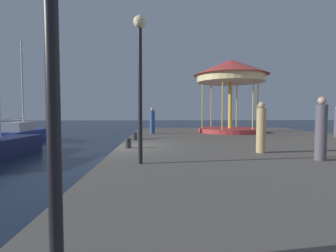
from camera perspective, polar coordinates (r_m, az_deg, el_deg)
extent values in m
plane|color=#162338|center=(11.54, -10.87, -8.34)|extent=(120.00, 120.00, 0.00)
cube|color=#5B564F|center=(12.41, 21.87, -5.83)|extent=(13.52, 25.48, 0.80)
cube|color=navy|center=(22.63, -29.67, -1.97)|extent=(1.98, 5.35, 0.87)
cube|color=beige|center=(22.24, -30.17, -0.10)|extent=(1.38, 2.36, 0.65)
cylinder|color=silver|center=(23.00, -29.48, 7.69)|extent=(0.12, 0.12, 6.81)
cylinder|color=silver|center=(21.85, -30.73, 1.34)|extent=(0.09, 2.40, 0.08)
cylinder|color=#B23333|center=(19.42, 13.52, -0.90)|extent=(4.59, 4.59, 0.30)
cylinder|color=gold|center=(19.38, 13.58, 4.45)|extent=(0.28, 0.28, 3.32)
cylinder|color=#F2E099|center=(19.52, 13.66, 10.07)|extent=(4.85, 4.85, 0.50)
cone|color=#C63D38|center=(19.64, 13.69, 12.44)|extent=(5.39, 5.39, 1.14)
cylinder|color=gold|center=(20.04, 19.23, 4.32)|extent=(0.08, 0.08, 3.32)
cylinder|color=gold|center=(21.37, 14.93, 4.30)|extent=(0.08, 0.08, 3.32)
cylinder|color=gold|center=(20.86, 9.54, 4.39)|extent=(0.08, 0.08, 3.32)
cylinder|color=gold|center=(18.93, 7.61, 4.55)|extent=(0.08, 0.08, 3.32)
cylinder|color=gold|center=(17.41, 11.93, 4.63)|extent=(0.08, 0.08, 3.32)
cylinder|color=gold|center=(18.02, 18.26, 4.49)|extent=(0.08, 0.08, 3.32)
cylinder|color=black|center=(2.46, -24.18, 10.84)|extent=(0.12, 0.12, 3.64)
cylinder|color=black|center=(7.39, -6.18, 6.42)|extent=(0.12, 0.12, 3.82)
sphere|color=#F9E5B2|center=(7.79, -6.27, 21.93)|extent=(0.36, 0.36, 0.36)
cylinder|color=#2D2D33|center=(13.74, -7.34, -2.26)|extent=(0.24, 0.24, 0.40)
cylinder|color=#2D2D33|center=(10.78, -8.78, -3.75)|extent=(0.24, 0.24, 0.40)
cylinder|color=#2D2D33|center=(14.46, -6.28, -1.98)|extent=(0.24, 0.24, 0.40)
cylinder|color=#2D4C8C|center=(17.68, -3.48, 0.82)|extent=(0.34, 0.34, 1.55)
sphere|color=tan|center=(17.67, -3.49, 3.71)|extent=(0.24, 0.24, 0.24)
cylinder|color=tan|center=(9.95, 19.89, -0.95)|extent=(0.34, 0.34, 1.61)
sphere|color=tan|center=(9.93, 19.99, 4.38)|extent=(0.24, 0.24, 0.24)
cylinder|color=#514C56|center=(9.16, 30.71, -1.25)|extent=(0.34, 0.34, 1.71)
sphere|color=tan|center=(9.15, 30.88, 4.84)|extent=(0.24, 0.24, 0.24)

